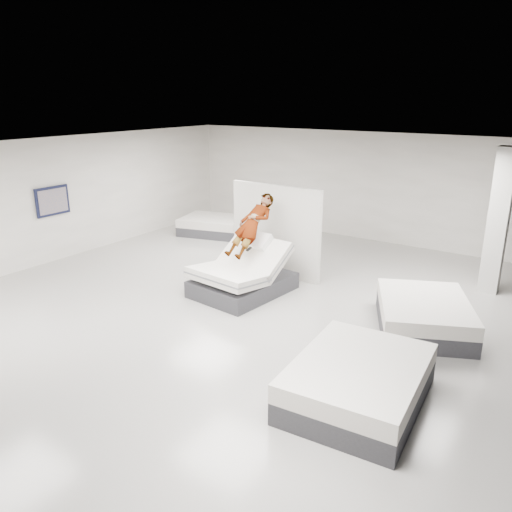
% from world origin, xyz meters
% --- Properties ---
extents(room, '(14.00, 14.04, 3.20)m').
position_xyz_m(room, '(0.00, 0.00, 1.60)').
color(room, '#A19E98').
rests_on(room, ground).
extents(hero_bed, '(1.80, 2.25, 1.27)m').
position_xyz_m(hero_bed, '(-0.52, 1.32, 0.39)').
color(hero_bed, '#37373C').
rests_on(hero_bed, floor).
extents(person, '(0.77, 1.53, 1.47)m').
position_xyz_m(person, '(-0.48, 1.64, 1.27)').
color(person, slate).
rests_on(person, hero_bed).
extents(remote, '(0.07, 0.15, 0.08)m').
position_xyz_m(remote, '(-0.30, 1.27, 1.07)').
color(remote, black).
rests_on(remote, person).
extents(divider_panel, '(2.43, 0.17, 2.21)m').
position_xyz_m(divider_panel, '(-0.57, 2.76, 1.10)').
color(divider_panel, silver).
rests_on(divider_panel, floor).
extents(flat_bed_right_far, '(2.31, 2.57, 0.58)m').
position_xyz_m(flat_bed_right_far, '(3.34, 1.75, 0.29)').
color(flat_bed_right_far, '#37373C').
rests_on(flat_bed_right_far, floor).
extents(flat_bed_right_near, '(1.84, 2.37, 0.62)m').
position_xyz_m(flat_bed_right_near, '(3.24, -1.14, 0.31)').
color(flat_bed_right_near, '#37373C').
rests_on(flat_bed_right_near, floor).
extents(flat_bed_left_far, '(2.24, 1.89, 0.53)m').
position_xyz_m(flat_bed_left_far, '(-4.16, 4.88, 0.27)').
color(flat_bed_left_far, '#37373C').
rests_on(flat_bed_left_far, floor).
extents(column, '(0.40, 0.40, 3.20)m').
position_xyz_m(column, '(4.00, 4.50, 1.60)').
color(column, silver).
rests_on(column, floor).
extents(wall_poster, '(0.06, 0.95, 0.75)m').
position_xyz_m(wall_poster, '(-5.93, 0.50, 1.60)').
color(wall_poster, black).
rests_on(wall_poster, wall_left).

